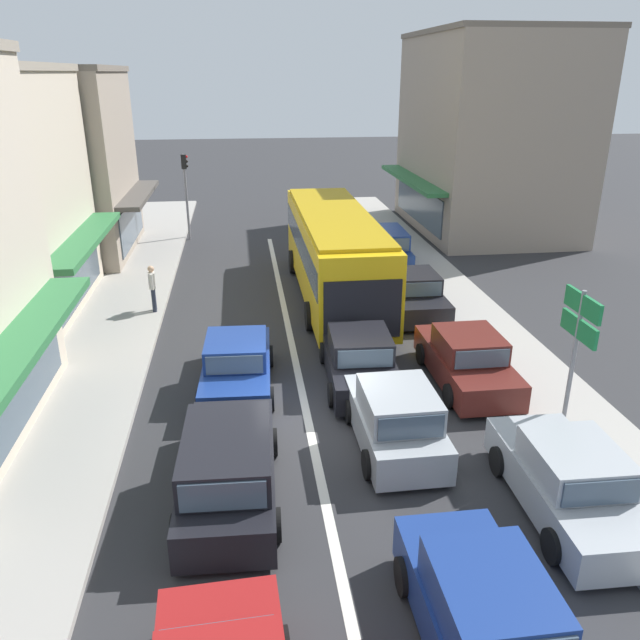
% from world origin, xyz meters
% --- Properties ---
extents(ground_plane, '(140.00, 140.00, 0.00)m').
position_xyz_m(ground_plane, '(0.00, 0.00, 0.00)').
color(ground_plane, '#2D2D30').
extents(lane_centre_line, '(0.20, 28.00, 0.01)m').
position_xyz_m(lane_centre_line, '(0.00, 4.00, 0.00)').
color(lane_centre_line, silver).
rests_on(lane_centre_line, ground).
extents(sidewalk_left, '(5.20, 44.00, 0.14)m').
position_xyz_m(sidewalk_left, '(-6.80, 6.00, 0.07)').
color(sidewalk_left, '#A39E96').
rests_on(sidewalk_left, ground).
extents(kerb_right, '(2.80, 44.00, 0.12)m').
position_xyz_m(kerb_right, '(6.20, 6.00, 0.06)').
color(kerb_right, '#A39E96').
rests_on(kerb_right, ground).
extents(shopfront_far_end, '(8.62, 7.44, 8.14)m').
position_xyz_m(shopfront_far_end, '(-10.18, 16.27, 4.06)').
color(shopfront_far_end, gray).
rests_on(shopfront_far_end, ground).
extents(building_right_far, '(8.17, 10.23, 9.81)m').
position_xyz_m(building_right_far, '(11.48, 18.92, 4.90)').
color(building_right_far, gray).
rests_on(building_right_far, ground).
extents(city_bus, '(2.77, 10.86, 3.23)m').
position_xyz_m(city_bus, '(1.93, 8.83, 1.88)').
color(city_bus, yellow).
rests_on(city_bus, ground).
extents(sedan_adjacent_lane_lead, '(2.04, 4.27, 1.47)m').
position_xyz_m(sedan_adjacent_lane_lead, '(1.60, 2.01, 0.66)').
color(sedan_adjacent_lane_lead, black).
rests_on(sedan_adjacent_lane_lead, ground).
extents(hatchback_adjacent_lane_trail, '(1.83, 3.71, 1.54)m').
position_xyz_m(hatchback_adjacent_lane_trail, '(1.77, -6.55, 0.71)').
color(hatchback_adjacent_lane_trail, navy).
rests_on(hatchback_adjacent_lane_trail, ground).
extents(hatchback_queue_far_back, '(1.84, 3.71, 1.54)m').
position_xyz_m(hatchback_queue_far_back, '(1.80, -1.22, 0.71)').
color(hatchback_queue_far_back, '#9EA3A8').
rests_on(hatchback_queue_far_back, ground).
extents(sedan_behind_bus_mid, '(2.04, 4.28, 1.47)m').
position_xyz_m(sedan_behind_bus_mid, '(-1.67, 2.06, 0.66)').
color(sedan_behind_bus_mid, navy).
rests_on(sedan_behind_bus_mid, ground).
extents(wagon_queue_gap_filler, '(2.06, 4.56, 1.58)m').
position_xyz_m(wagon_queue_gap_filler, '(-1.85, -2.60, 0.75)').
color(wagon_queue_gap_filler, black).
rests_on(wagon_queue_gap_filler, ground).
extents(parked_sedan_kerb_front, '(1.96, 4.23, 1.47)m').
position_xyz_m(parked_sedan_kerb_front, '(4.55, -3.79, 0.66)').
color(parked_sedan_kerb_front, '#9EA3A8').
rests_on(parked_sedan_kerb_front, ground).
extents(parked_sedan_kerb_second, '(1.91, 4.20, 1.47)m').
position_xyz_m(parked_sedan_kerb_second, '(4.46, 1.62, 0.66)').
color(parked_sedan_kerb_second, '#561E19').
rests_on(parked_sedan_kerb_second, ground).
extents(parked_sedan_kerb_third, '(1.93, 4.22, 1.47)m').
position_xyz_m(parked_sedan_kerb_third, '(4.43, 7.04, 0.66)').
color(parked_sedan_kerb_third, black).
rests_on(parked_sedan_kerb_third, ground).
extents(parked_wagon_kerb_rear, '(2.01, 4.54, 1.58)m').
position_xyz_m(parked_wagon_kerb_rear, '(4.76, 13.06, 0.75)').
color(parked_wagon_kerb_rear, navy).
rests_on(parked_wagon_kerb_rear, ground).
extents(traffic_light_downstreet, '(0.33, 0.24, 4.20)m').
position_xyz_m(traffic_light_downstreet, '(-3.99, 18.44, 2.85)').
color(traffic_light_downstreet, gray).
rests_on(traffic_light_downstreet, ground).
extents(directional_road_sign, '(0.10, 1.40, 3.60)m').
position_xyz_m(directional_road_sign, '(5.71, -1.36, 2.70)').
color(directional_road_sign, gray).
rests_on(directional_road_sign, ground).
extents(pedestrian_with_handbag_near, '(0.30, 0.65, 1.63)m').
position_xyz_m(pedestrian_with_handbag_near, '(-4.51, 7.94, 1.07)').
color(pedestrian_with_handbag_near, '#232838').
rests_on(pedestrian_with_handbag_near, sidewalk_left).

